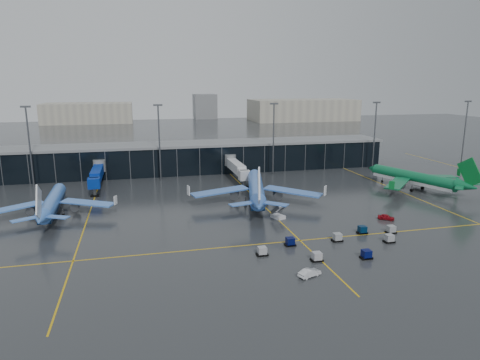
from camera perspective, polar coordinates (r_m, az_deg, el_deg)
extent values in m
plane|color=#282B2D|center=(102.23, -0.35, -5.62)|extent=(600.00, 600.00, 0.00)
cube|color=black|center=(160.30, -5.46, 2.97)|extent=(140.00, 16.00, 10.00)
cube|color=slate|center=(159.48, -5.50, 4.84)|extent=(142.00, 17.00, 0.80)
cylinder|color=#595B60|center=(150.90, -18.25, 1.83)|extent=(4.00, 4.00, 4.00)
cube|color=navy|center=(137.85, -18.64, 0.46)|extent=(3.00, 24.00, 3.00)
cylinder|color=#595B60|center=(131.25, -18.80, -1.55)|extent=(1.00, 1.00, 2.60)
cylinder|color=#595B60|center=(153.77, -1.31, 2.67)|extent=(4.00, 4.00, 4.00)
cube|color=silver|center=(140.99, -0.13, 1.41)|extent=(3.00, 24.00, 3.00)
cylinder|color=#595B60|center=(134.55, 0.62, -0.50)|extent=(1.00, 1.00, 2.60)
cylinder|color=#595B60|center=(149.38, -26.22, 3.88)|extent=(0.50, 0.50, 25.00)
cube|color=#595B60|center=(148.22, -26.71, 8.73)|extent=(3.00, 0.40, 0.60)
cylinder|color=#595B60|center=(145.92, -10.69, 4.80)|extent=(0.50, 0.50, 25.00)
cube|color=#595B60|center=(144.73, -10.90, 9.79)|extent=(3.00, 0.40, 0.60)
cylinder|color=#595B60|center=(153.20, 4.48, 5.36)|extent=(0.50, 0.50, 25.00)
cube|color=#595B60|center=(152.07, 4.56, 10.11)|extent=(3.00, 0.40, 0.60)
cylinder|color=#595B60|center=(169.85, 17.48, 5.55)|extent=(0.50, 0.50, 25.00)
cube|color=#595B60|center=(168.83, 17.77, 9.82)|extent=(3.00, 0.40, 0.60)
cylinder|color=#595B60|center=(193.46, 27.75, 5.49)|extent=(0.50, 0.50, 25.00)
cube|color=#595B60|center=(192.56, 28.14, 9.23)|extent=(3.00, 0.40, 0.60)
cube|color=#B2AD99|center=(382.56, 8.34, 9.23)|extent=(90.00, 42.00, 18.00)
cube|color=#B2AD99|center=(377.06, -19.56, 8.43)|extent=(70.00, 38.00, 16.00)
cube|color=#B2AD99|center=(399.82, -4.72, 9.76)|extent=(20.00, 20.00, 22.00)
cube|color=gold|center=(119.56, -19.25, -3.60)|extent=(0.30, 120.00, 0.02)
cube|color=gold|center=(123.16, 2.04, -2.39)|extent=(0.30, 120.00, 0.02)
cube|color=gold|center=(141.76, 19.85, -1.12)|extent=(0.30, 120.00, 0.02)
cube|color=gold|center=(91.59, 8.00, -7.99)|extent=(220.00, 0.30, 0.02)
cube|color=black|center=(92.58, 12.82, -7.85)|extent=(2.20, 1.50, 0.36)
cube|color=gray|center=(92.32, 12.84, -7.40)|extent=(1.60, 1.50, 1.50)
cube|color=black|center=(98.40, 15.97, -6.77)|extent=(2.20, 1.50, 0.36)
cube|color=#041D39|center=(98.15, 16.00, -6.35)|extent=(1.60, 1.50, 1.50)
cube|color=black|center=(94.91, 19.25, -7.74)|extent=(2.20, 1.50, 0.36)
cube|color=gray|center=(94.65, 19.28, -7.30)|extent=(1.60, 1.50, 1.50)
cube|color=black|center=(100.61, 19.46, -6.59)|extent=(2.20, 1.50, 0.36)
cube|color=gray|center=(100.37, 19.50, -6.17)|extent=(1.60, 1.50, 1.50)
cube|color=black|center=(88.56, 6.70, -8.57)|extent=(2.20, 1.50, 0.36)
cube|color=#040A3C|center=(88.28, 6.71, -8.11)|extent=(1.60, 1.50, 1.50)
cube|color=black|center=(82.14, 10.19, -10.46)|extent=(2.20, 1.50, 0.36)
cube|color=#9A9BA3|center=(81.84, 10.21, -9.96)|extent=(1.60, 1.50, 1.50)
cube|color=black|center=(83.45, 2.96, -9.88)|extent=(2.20, 1.50, 0.36)
cube|color=#999BA2|center=(83.15, 2.97, -9.39)|extent=(1.60, 1.50, 1.50)
cube|color=black|center=(85.30, 16.47, -9.90)|extent=(2.20, 1.50, 0.36)
cube|color=#050B42|center=(85.01, 16.50, -9.42)|extent=(1.60, 1.50, 1.50)
cube|color=silver|center=(105.34, 5.10, -4.88)|extent=(3.29, 3.81, 0.80)
cube|color=silver|center=(104.78, 5.12, -3.89)|extent=(2.60, 3.24, 2.29)
imported|color=maroon|center=(109.57, 18.90, -4.70)|extent=(4.04, 3.62, 1.33)
imported|color=silver|center=(75.67, 9.26, -12.10)|extent=(4.47, 2.87, 1.39)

